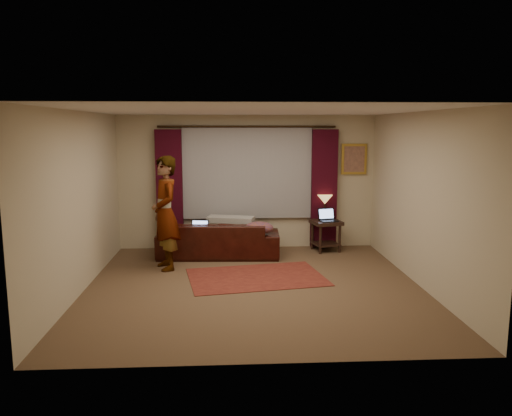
{
  "coord_description": "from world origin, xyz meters",
  "views": [
    {
      "loc": [
        -0.37,
        -7.21,
        2.37
      ],
      "look_at": [
        0.1,
        1.2,
        1.0
      ],
      "focal_mm": 35.0,
      "sensor_mm": 36.0,
      "label": 1
    }
  ],
  "objects_px": {
    "laptop_sofa": "(199,228)",
    "end_table": "(326,236)",
    "sofa": "(219,232)",
    "laptop_table": "(329,215)",
    "person": "(165,213)",
    "tiffany_lamp": "(325,207)"
  },
  "relations": [
    {
      "from": "tiffany_lamp",
      "to": "person",
      "type": "relative_size",
      "value": 0.25
    },
    {
      "from": "laptop_table",
      "to": "person",
      "type": "height_order",
      "value": "person"
    },
    {
      "from": "tiffany_lamp",
      "to": "laptop_table",
      "type": "xyz_separation_m",
      "value": [
        0.03,
        -0.26,
        -0.12
      ]
    },
    {
      "from": "laptop_sofa",
      "to": "tiffany_lamp",
      "type": "height_order",
      "value": "tiffany_lamp"
    },
    {
      "from": "laptop_sofa",
      "to": "tiffany_lamp",
      "type": "bearing_deg",
      "value": 22.31
    },
    {
      "from": "end_table",
      "to": "person",
      "type": "distance_m",
      "value": 3.18
    },
    {
      "from": "sofa",
      "to": "person",
      "type": "distance_m",
      "value": 1.27
    },
    {
      "from": "laptop_table",
      "to": "person",
      "type": "bearing_deg",
      "value": -174.71
    },
    {
      "from": "sofa",
      "to": "laptop_table",
      "type": "height_order",
      "value": "sofa"
    },
    {
      "from": "laptop_sofa",
      "to": "laptop_table",
      "type": "xyz_separation_m",
      "value": [
        2.45,
        0.31,
        0.15
      ]
    },
    {
      "from": "laptop_sofa",
      "to": "end_table",
      "type": "height_order",
      "value": "laptop_sofa"
    },
    {
      "from": "end_table",
      "to": "tiffany_lamp",
      "type": "xyz_separation_m",
      "value": [
        0.0,
        0.17,
        0.53
      ]
    },
    {
      "from": "laptop_sofa",
      "to": "end_table",
      "type": "bearing_deg",
      "value": 18.4
    },
    {
      "from": "sofa",
      "to": "laptop_table",
      "type": "relative_size",
      "value": 6.16
    },
    {
      "from": "tiffany_lamp",
      "to": "end_table",
      "type": "bearing_deg",
      "value": -90.06
    },
    {
      "from": "person",
      "to": "laptop_sofa",
      "type": "bearing_deg",
      "value": 120.61
    },
    {
      "from": "tiffany_lamp",
      "to": "laptop_table",
      "type": "bearing_deg",
      "value": -83.06
    },
    {
      "from": "end_table",
      "to": "laptop_table",
      "type": "xyz_separation_m",
      "value": [
        0.03,
        -0.09,
        0.42
      ]
    },
    {
      "from": "sofa",
      "to": "person",
      "type": "bearing_deg",
      "value": 45.05
    },
    {
      "from": "tiffany_lamp",
      "to": "laptop_table",
      "type": "relative_size",
      "value": 1.31
    },
    {
      "from": "person",
      "to": "tiffany_lamp",
      "type": "bearing_deg",
      "value": 90.28
    },
    {
      "from": "end_table",
      "to": "laptop_table",
      "type": "distance_m",
      "value": 0.43
    }
  ]
}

